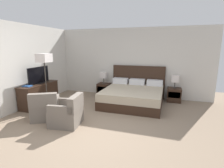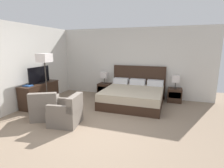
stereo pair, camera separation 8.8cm
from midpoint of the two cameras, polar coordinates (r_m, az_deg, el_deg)
The scene contains 14 objects.
ground_plane at distance 4.13m, azimuth -8.40°, elevation -15.40°, with size 9.91×9.91×0.00m, color #84705B.
wall_back at distance 6.83m, azimuth 3.85°, elevation 7.00°, with size 6.40×0.06×2.59m, color beige.
wall_left at distance 6.34m, azimuth -24.95°, elevation 5.52°, with size 0.06×5.10×2.59m, color beige.
bed at distance 5.93m, azimuth 6.52°, elevation -3.65°, with size 1.96×1.98×1.20m.
nightstand_left at distance 6.94m, azimuth -3.03°, elevation -1.74°, with size 0.47×0.43×0.48m.
nightstand_right at distance 6.50m, azimuth 19.21°, elevation -3.36°, with size 0.47×0.43×0.48m.
table_lamp_left at distance 6.83m, azimuth -3.08°, elevation 2.91°, with size 0.25×0.25×0.45m.
table_lamp_right at distance 6.38m, azimuth 19.56°, elevation 1.58°, with size 0.25×0.25×0.45m.
dresser at distance 6.21m, azimuth -23.02°, elevation -3.07°, with size 0.48×1.42×0.73m.
tv at distance 6.12m, azimuth -23.21°, elevation 2.58°, with size 0.18×0.90×0.54m.
book_red_cover at distance 5.82m, azimuth -26.30°, elevation -0.59°, with size 0.26×0.18×0.03m, color #234C8E.
armchair_by_window at distance 5.03m, azimuth -21.38°, elevation -7.48°, with size 0.93×0.93×0.76m.
armchair_companion at distance 4.50m, azimuth -14.84°, elevation -9.29°, with size 0.78×0.77×0.76m.
floor_lamp at distance 5.51m, azimuth -21.68°, elevation 6.64°, with size 0.35×0.35×1.70m.
Camera 1 is at (1.64, -3.27, 1.89)m, focal length 28.00 mm.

